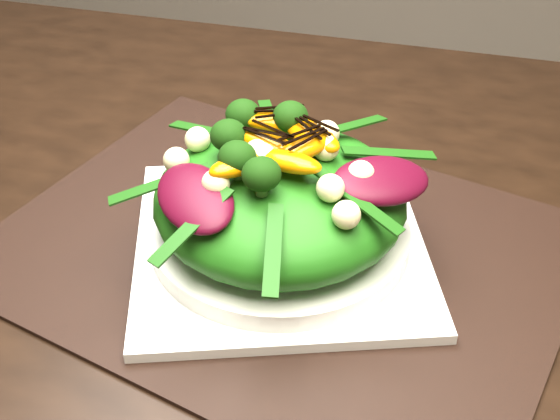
% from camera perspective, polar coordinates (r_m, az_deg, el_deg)
% --- Properties ---
extents(placemat, '(0.54, 0.46, 0.00)m').
position_cam_1_polar(placemat, '(0.63, 0.00, -3.03)').
color(placemat, black).
rests_on(placemat, dining_table).
extents(plate_base, '(0.30, 0.30, 0.01)m').
position_cam_1_polar(plate_base, '(0.63, 0.00, -2.58)').
color(plate_base, white).
rests_on(plate_base, placemat).
extents(salad_bowl, '(0.28, 0.28, 0.02)m').
position_cam_1_polar(salad_bowl, '(0.62, 0.00, -1.69)').
color(salad_bowl, white).
rests_on(salad_bowl, plate_base).
extents(lettuce_mound, '(0.22, 0.22, 0.08)m').
position_cam_1_polar(lettuce_mound, '(0.60, 0.00, 0.88)').
color(lettuce_mound, '#246913').
rests_on(lettuce_mound, salad_bowl).
extents(radicchio_leaf, '(0.09, 0.09, 0.02)m').
position_cam_1_polar(radicchio_leaf, '(0.57, 7.71, 2.24)').
color(radicchio_leaf, '#3E0616').
rests_on(radicchio_leaf, lettuce_mound).
extents(orange_segment, '(0.06, 0.04, 0.01)m').
position_cam_1_polar(orange_segment, '(0.60, -0.74, 5.73)').
color(orange_segment, '#CB6703').
rests_on(orange_segment, lettuce_mound).
extents(broccoli_floret, '(0.04, 0.04, 0.04)m').
position_cam_1_polar(broccoli_floret, '(0.60, -4.09, 6.86)').
color(broccoli_floret, black).
rests_on(broccoli_floret, lettuce_mound).
extents(macadamia_nut, '(0.03, 0.03, 0.02)m').
position_cam_1_polar(macadamia_nut, '(0.53, 2.07, 0.53)').
color(macadamia_nut, beige).
rests_on(macadamia_nut, lettuce_mound).
extents(balsamic_drizzle, '(0.04, 0.01, 0.00)m').
position_cam_1_polar(balsamic_drizzle, '(0.59, -0.74, 6.41)').
color(balsamic_drizzle, black).
rests_on(balsamic_drizzle, orange_segment).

